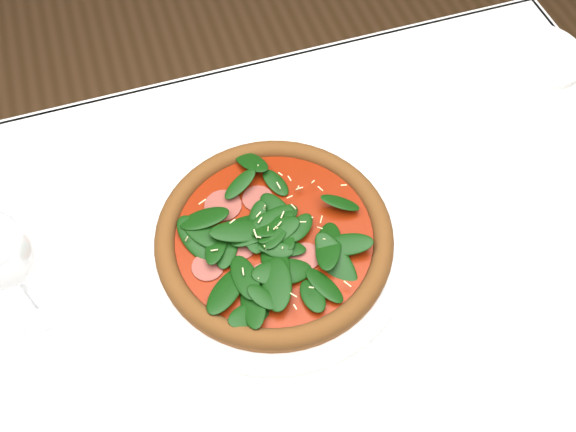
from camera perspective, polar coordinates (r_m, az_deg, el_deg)
name	(u,v)px	position (r m, az deg, el deg)	size (l,w,h in m)	color
dining_table	(248,358)	(0.84, -3.57, -12.51)	(1.21, 0.81, 0.75)	white
plate	(274,243)	(0.78, -1.22, -2.40)	(0.33, 0.33, 0.01)	white
pizza	(274,235)	(0.77, -1.24, -1.69)	(0.36, 0.36, 0.04)	#915923
saucer_far	(540,55)	(1.05, 21.48, 13.18)	(0.13, 0.13, 0.01)	white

